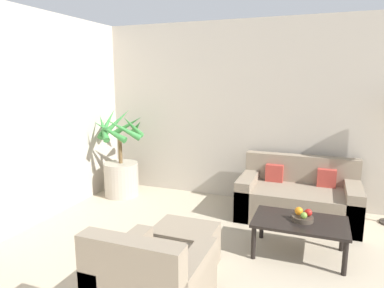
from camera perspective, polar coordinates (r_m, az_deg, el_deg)
wall_back at (r=5.13m, az=22.20°, el=4.47°), size 8.56×0.06×2.70m
potted_palm at (r=5.56m, az=-11.75°, el=-3.78°), size 0.83×0.83×1.40m
sofa_loveseat at (r=4.86m, az=17.21°, el=-8.63°), size 1.53×0.86×0.80m
coffee_table at (r=3.87m, az=17.53°, el=-12.73°), size 0.96×0.60×0.38m
fruit_bowl at (r=3.85m, az=17.92°, el=-11.72°), size 0.22×0.22×0.05m
apple_red at (r=3.84m, az=18.83°, el=-10.76°), size 0.08×0.08×0.08m
apple_green at (r=3.77m, az=18.15°, el=-11.24°), size 0.07×0.07×0.07m
orange_fruit at (r=3.84m, az=17.38°, el=-10.61°), size 0.09×0.09×0.09m
armchair at (r=2.88m, az=-6.55°, el=-22.48°), size 0.77×0.85×0.80m
ottoman at (r=3.55m, az=-1.17°, el=-16.74°), size 0.60×0.48×0.42m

